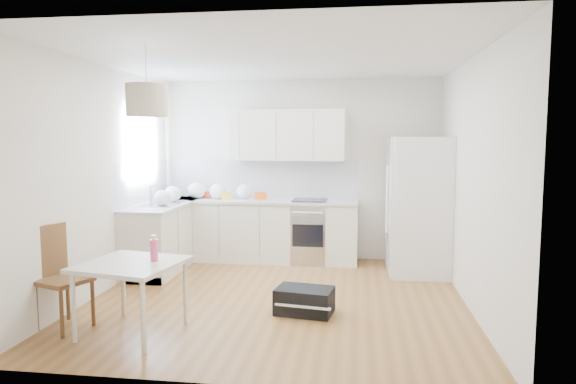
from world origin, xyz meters
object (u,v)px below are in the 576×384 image
at_px(dining_chair, 64,278).
at_px(refrigerator, 419,206).
at_px(dining_table, 131,270).
at_px(gym_bag, 304,301).

bearing_deg(dining_chair, refrigerator, 55.66).
bearing_deg(refrigerator, dining_chair, -145.41).
bearing_deg(refrigerator, dining_table, -139.33).
xyz_separation_m(refrigerator, dining_table, (-2.92, -2.60, -0.32)).
bearing_deg(gym_bag, dining_chair, -152.50).
bearing_deg(dining_table, gym_bag, 36.27).
relative_size(dining_table, dining_chair, 1.00).
xyz_separation_m(refrigerator, dining_chair, (-3.61, -2.58, -0.43)).
xyz_separation_m(dining_table, gym_bag, (1.55, 0.75, -0.47)).
bearing_deg(refrigerator, gym_bag, -127.55).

